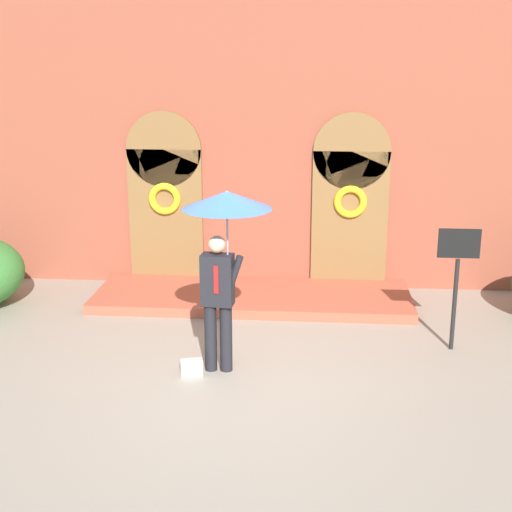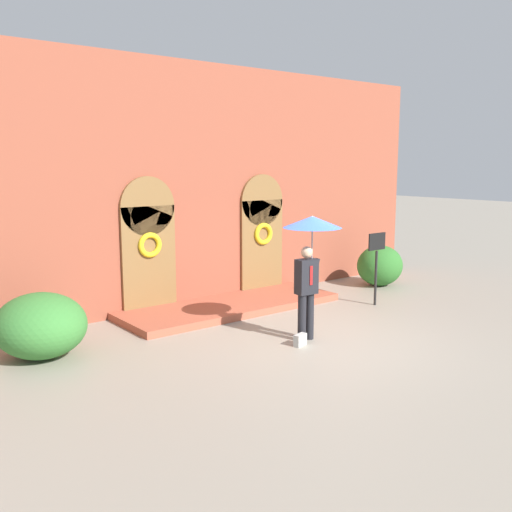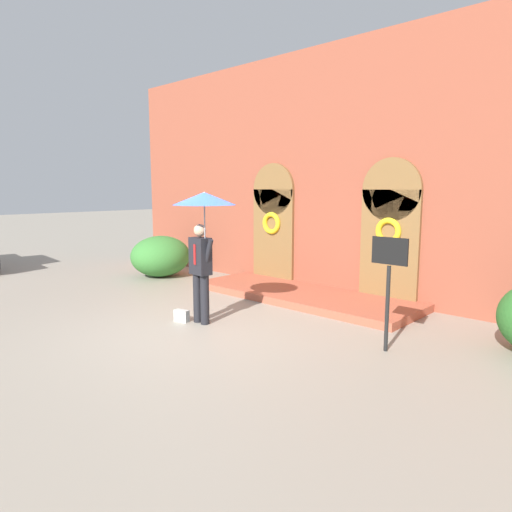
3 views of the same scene
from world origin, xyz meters
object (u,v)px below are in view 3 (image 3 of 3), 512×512
at_px(handbag, 182,316).
at_px(shrub_left, 161,256).
at_px(sign_post, 389,275).
at_px(person_with_umbrella, 203,218).

distance_m(handbag, shrub_left, 4.60).
distance_m(handbag, sign_post, 3.80).
height_order(person_with_umbrella, handbag, person_with_umbrella).
height_order(person_with_umbrella, sign_post, person_with_umbrella).
height_order(person_with_umbrella, shrub_left, person_with_umbrella).
distance_m(person_with_umbrella, sign_post, 3.27).
xyz_separation_m(sign_post, shrub_left, (-7.40, 1.18, -0.60)).
bearing_deg(handbag, shrub_left, 135.38).
bearing_deg(shrub_left, sign_post, -9.03).
xyz_separation_m(person_with_umbrella, handbag, (-0.42, -0.20, -1.80)).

